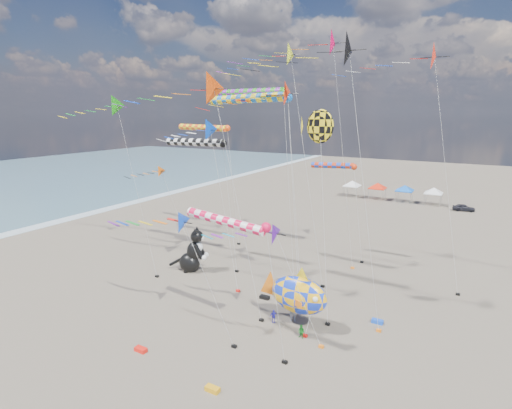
{
  "coord_description": "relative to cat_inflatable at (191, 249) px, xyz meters",
  "views": [
    {
      "loc": [
        16.3,
        -17.39,
        16.6
      ],
      "look_at": [
        -0.56,
        12.0,
        8.72
      ],
      "focal_mm": 28.0,
      "sensor_mm": 36.0,
      "label": 1
    }
  ],
  "objects": [
    {
      "name": "person_adult",
      "position": [
        13.76,
        -4.13,
        -1.56
      ],
      "size": [
        0.76,
        0.73,
        1.75
      ],
      "primitive_type": "imported",
      "rotation": [
        0.0,
        0.0,
        0.69
      ],
      "color": "gray",
      "rests_on": "ground"
    },
    {
      "name": "windsock_0",
      "position": [
        11.56,
        11.43,
        8.27
      ],
      "size": [
        6.54,
        0.68,
        11.13
      ],
      "color": "red",
      "rests_on": "ground"
    },
    {
      "name": "kite_bag_1",
      "position": [
        13.03,
        -14.27,
        -2.28
      ],
      "size": [
        0.9,
        0.44,
        0.3
      ],
      "primitive_type": "cube",
      "color": "orange",
      "rests_on": "ground"
    },
    {
      "name": "windsock_4",
      "position": [
        5.05,
        3.56,
        15.93
      ],
      "size": [
        10.08,
        0.83,
        18.85
      ],
      "color": "#24921A",
      "rests_on": "ground"
    },
    {
      "name": "delta_kite_7",
      "position": [
        12.96,
        -6.6,
        5.3
      ],
      "size": [
        9.39,
        1.81,
        9.0
      ],
      "color": "#4C1190",
      "rests_on": "ground"
    },
    {
      "name": "windsock_2",
      "position": [
        7.85,
        -0.61,
        15.22
      ],
      "size": [
        9.34,
        0.81,
        18.14
      ],
      "color": "blue",
      "rests_on": "ground"
    },
    {
      "name": "delta_kite_6",
      "position": [
        -7.71,
        4.72,
        6.89
      ],
      "size": [
        8.48,
        1.51,
        10.52
      ],
      "color": "orange",
      "rests_on": "ground"
    },
    {
      "name": "delta_kite_9",
      "position": [
        10.01,
        9.2,
        20.55
      ],
      "size": [
        15.44,
        2.8,
        24.65
      ],
      "color": "#D40747",
      "rests_on": "ground"
    },
    {
      "name": "kite_bag_0",
      "position": [
        9.87,
        -1.84,
        -2.28
      ],
      "size": [
        0.9,
        0.44,
        0.3
      ],
      "primitive_type": "cube",
      "color": "black",
      "rests_on": "ground"
    },
    {
      "name": "cat_inflatable",
      "position": [
        0.0,
        0.0,
        0.0
      ],
      "size": [
        4.02,
        3.03,
        4.87
      ],
      "primitive_type": null,
      "rotation": [
        0.0,
        0.0,
        0.39
      ],
      "color": "black",
      "rests_on": "ground"
    },
    {
      "name": "delta_kite_1",
      "position": [
        6.72,
        -5.47,
        15.74
      ],
      "size": [
        14.86,
        2.8,
        19.83
      ],
      "color": "#D34009",
      "rests_on": "ground"
    },
    {
      "name": "windsock_5",
      "position": [
        11.3,
        -9.57,
        6.86
      ],
      "size": [
        8.1,
        0.69,
        9.7
      ],
      "color": "#E91044",
      "rests_on": "ground"
    },
    {
      "name": "delta_kite_3",
      "position": [
        9.28,
        3.14,
        19.09
      ],
      "size": [
        11.51,
        2.3,
        22.98
      ],
      "color": "yellow",
      "rests_on": "ground"
    },
    {
      "name": "delta_kite_2",
      "position": [
        9.75,
        -1.77,
        15.32
      ],
      "size": [
        11.48,
        2.2,
        19.2
      ],
      "color": "red",
      "rests_on": "ground"
    },
    {
      "name": "windsock_1",
      "position": [
        -5.22,
        9.95,
        12.17
      ],
      "size": [
        9.26,
        0.8,
        15.07
      ],
      "color": "#F74914",
      "rests_on": "ground"
    },
    {
      "name": "delta_kite_4",
      "position": [
        -7.47,
        -3.08,
        14.54
      ],
      "size": [
        13.25,
        2.33,
        18.45
      ],
      "color": "#178C11",
      "rests_on": "ground"
    },
    {
      "name": "parked_car",
      "position": [
        23.7,
        44.15,
        -1.84
      ],
      "size": [
        3.66,
        1.84,
        1.2
      ],
      "primitive_type": "imported",
      "rotation": [
        0.0,
        0.0,
        1.69
      ],
      "color": "#26262D",
      "rests_on": "ground"
    },
    {
      "name": "ground",
      "position": [
        9.52,
        -13.85,
        -2.43
      ],
      "size": [
        260.0,
        260.0,
        0.0
      ],
      "primitive_type": "plane",
      "color": "brown",
      "rests_on": "ground"
    },
    {
      "name": "tent_row",
      "position": [
        11.02,
        46.15,
        0.72
      ],
      "size": [
        19.2,
        4.2,
        3.8
      ],
      "color": "white",
      "rests_on": "ground"
    },
    {
      "name": "child_blue",
      "position": [
        12.49,
        -5.16,
        -1.89
      ],
      "size": [
        0.64,
        0.64,
        1.09
      ],
      "primitive_type": "imported",
      "rotation": [
        0.0,
        0.0,
        0.8
      ],
      "color": "#2924B7",
      "rests_on": "ground"
    },
    {
      "name": "delta_kite_10",
      "position": [
        2.64,
        -1.8,
        12.36
      ],
      "size": [
        10.28,
        2.24,
        16.19
      ],
      "color": "#093EC2",
      "rests_on": "ground"
    },
    {
      "name": "kite_bag_2",
      "position": [
        19.81,
        -1.09,
        -2.28
      ],
      "size": [
        0.9,
        0.44,
        0.3
      ],
      "primitive_type": "cube",
      "color": "blue",
      "rests_on": "ground"
    },
    {
      "name": "child_green",
      "position": [
        15.38,
        -6.2,
        -1.89
      ],
      "size": [
        0.6,
        0.51,
        1.09
      ],
      "primitive_type": "imported",
      "rotation": [
        0.0,
        0.0,
        -0.2
      ],
      "color": "#1A8124",
      "rests_on": "ground"
    },
    {
      "name": "delta_kite_0",
      "position": [
        20.54,
        7.71,
        18.74
      ],
      "size": [
        12.98,
        2.72,
        22.78
      ],
      "color": "red",
      "rests_on": "ground"
    },
    {
      "name": "angelfish_kite",
      "position": [
        14.25,
        -1.39,
        12.95
      ],
      "size": [
        3.74,
        3.02,
        16.83
      ],
      "color": "yellow",
      "rests_on": "ground"
    },
    {
      "name": "delta_kite_8",
      "position": [
        6.67,
        -9.71,
        6.38
      ],
      "size": [
        10.82,
        1.73,
        10.1
      ],
      "color": "blue",
      "rests_on": "ground"
    },
    {
      "name": "windsock_3",
      "position": [
        -0.38,
        2.18,
        11.01
      ],
      "size": [
        8.92,
        0.83,
        13.92
      ],
      "color": "black",
      "rests_on": "ground"
    },
    {
      "name": "delta_kite_5",
      "position": [
        16.77,
        -2.34,
        18.19
      ],
      "size": [
        12.77,
        2.68,
        22.23
      ],
      "color": "black",
      "rests_on": "ground"
    },
    {
      "name": "fish_inflatable",
      "position": [
        14.47,
        -4.87,
        0.34
      ],
      "size": [
        6.16,
        2.28,
        5.12
      ],
      "color": "#1535D2",
      "rests_on": "ground"
    },
    {
      "name": "kite_bag_3",
      "position": [
        6.16,
        -13.42,
        -2.28
      ],
      "size": [
        0.9,
        0.44,
        0.3
      ],
      "primitive_type": "cube",
      "color": "red",
      "rests_on": "ground"
    }
  ]
}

